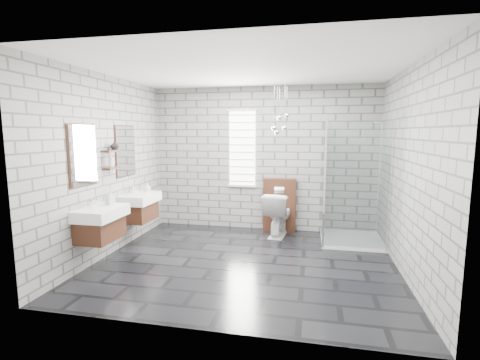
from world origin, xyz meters
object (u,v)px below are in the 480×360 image
(vanity_left, at_px, (98,214))
(vanity_right, at_px, (137,199))
(toilet, at_px, (278,214))
(shower_enclosure, at_px, (347,214))
(cistern_panel, at_px, (280,205))

(vanity_left, distance_m, vanity_right, 1.08)
(vanity_left, distance_m, toilet, 3.05)
(vanity_right, distance_m, shower_enclosure, 3.49)
(vanity_left, bearing_deg, toilet, 42.29)
(vanity_left, height_order, vanity_right, same)
(vanity_right, distance_m, cistern_panel, 2.57)
(cistern_panel, height_order, shower_enclosure, shower_enclosure)
(vanity_left, bearing_deg, vanity_right, 90.00)
(shower_enclosure, distance_m, toilet, 1.20)
(vanity_left, height_order, toilet, vanity_left)
(shower_enclosure, height_order, toilet, shower_enclosure)
(vanity_right, height_order, shower_enclosure, shower_enclosure)
(shower_enclosure, relative_size, toilet, 2.58)
(vanity_left, relative_size, shower_enclosure, 0.77)
(toilet, bearing_deg, vanity_right, 30.27)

